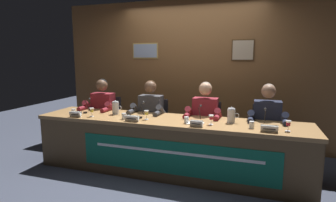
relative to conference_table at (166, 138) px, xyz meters
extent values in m
plane|color=#383D4C|center=(-0.01, 0.12, -0.52)|extent=(12.00, 12.00, 0.00)
cube|color=brown|center=(-0.01, 1.49, 0.78)|extent=(4.94, 0.12, 2.60)
cube|color=tan|center=(-0.89, 1.43, 1.19)|extent=(0.50, 0.02, 0.29)
cube|color=#8C99AD|center=(-0.89, 1.41, 1.19)|extent=(0.46, 0.01, 0.25)
cube|color=#4C3319|center=(0.88, 1.43, 1.19)|extent=(0.37, 0.02, 0.36)
cube|color=tan|center=(0.88, 1.41, 1.19)|extent=(0.33, 0.01, 0.32)
cube|color=olive|center=(-0.01, 0.12, 0.21)|extent=(3.74, 0.76, 0.05)
cube|color=brown|center=(-0.01, -0.24, -0.17)|extent=(3.68, 0.04, 0.71)
cube|color=brown|center=(-1.83, 0.12, -0.17)|extent=(0.08, 0.68, 0.71)
cube|color=brown|center=(1.82, 0.12, -0.17)|extent=(0.08, 0.68, 0.71)
cube|color=#14664C|center=(0.19, -0.26, -0.17)|extent=(2.54, 0.01, 0.43)
cube|color=white|center=(0.19, -0.27, -0.09)|extent=(2.16, 0.00, 0.04)
cylinder|color=black|center=(-1.30, 0.59, -0.51)|extent=(0.44, 0.44, 0.02)
cylinder|color=black|center=(-1.30, 0.59, -0.29)|extent=(0.05, 0.05, 0.42)
cube|color=#232328|center=(-1.30, 0.59, -0.06)|extent=(0.44, 0.44, 0.03)
cube|color=#232328|center=(-1.30, 0.79, 0.17)|extent=(0.40, 0.05, 0.44)
cylinder|color=black|center=(-1.40, 0.24, -0.28)|extent=(0.10, 0.10, 0.48)
cylinder|color=black|center=(-1.20, 0.24, -0.28)|extent=(0.10, 0.10, 0.48)
cylinder|color=black|center=(-1.40, 0.39, 0.00)|extent=(0.13, 0.34, 0.13)
cylinder|color=black|center=(-1.20, 0.39, 0.00)|extent=(0.13, 0.34, 0.13)
cube|color=maroon|center=(-1.30, 0.56, 0.24)|extent=(0.36, 0.20, 0.48)
sphere|color=brown|center=(-1.30, 0.54, 0.62)|extent=(0.19, 0.19, 0.19)
sphere|color=black|center=(-1.30, 0.56, 0.63)|extent=(0.17, 0.17, 0.17)
cylinder|color=maroon|center=(-1.51, 0.46, 0.26)|extent=(0.09, 0.30, 0.25)
cylinder|color=maroon|center=(-1.09, 0.46, 0.26)|extent=(0.09, 0.30, 0.25)
cylinder|color=maroon|center=(-1.51, 0.30, 0.27)|extent=(0.07, 0.24, 0.07)
cylinder|color=maroon|center=(-1.09, 0.30, 0.27)|extent=(0.07, 0.24, 0.07)
cube|color=white|center=(-1.29, -0.20, 0.28)|extent=(0.18, 0.03, 0.08)
cube|color=white|center=(-1.29, -0.16, 0.28)|extent=(0.18, 0.03, 0.08)
cube|color=black|center=(-1.29, -0.20, 0.28)|extent=(0.13, 0.01, 0.01)
cylinder|color=white|center=(-1.09, -0.08, 0.24)|extent=(0.06, 0.06, 0.00)
cylinder|color=white|center=(-1.09, -0.08, 0.27)|extent=(0.01, 0.01, 0.05)
cone|color=white|center=(-1.09, -0.08, 0.33)|extent=(0.06, 0.06, 0.06)
cylinder|color=yellow|center=(-1.09, -0.08, 0.32)|extent=(0.04, 0.04, 0.04)
cylinder|color=silver|center=(-1.42, -0.05, 0.28)|extent=(0.06, 0.06, 0.08)
cylinder|color=silver|center=(-1.42, -0.05, 0.26)|extent=(0.05, 0.05, 0.05)
cylinder|color=black|center=(-1.32, 0.09, 0.25)|extent=(0.06, 0.06, 0.02)
cylinder|color=black|center=(-1.32, 0.15, 0.35)|extent=(0.01, 0.13, 0.18)
sphere|color=#2D2D2D|center=(-1.32, 0.22, 0.44)|extent=(0.03, 0.03, 0.03)
cylinder|color=black|center=(-0.44, 0.59, -0.51)|extent=(0.44, 0.44, 0.02)
cylinder|color=black|center=(-0.44, 0.59, -0.29)|extent=(0.05, 0.05, 0.42)
cube|color=#232328|center=(-0.44, 0.59, -0.06)|extent=(0.44, 0.44, 0.03)
cube|color=#232328|center=(-0.44, 0.79, 0.17)|extent=(0.40, 0.05, 0.44)
cylinder|color=black|center=(-0.54, 0.24, -0.28)|extent=(0.10, 0.10, 0.48)
cylinder|color=black|center=(-0.34, 0.24, -0.28)|extent=(0.10, 0.10, 0.48)
cylinder|color=black|center=(-0.54, 0.39, 0.00)|extent=(0.13, 0.34, 0.13)
cylinder|color=black|center=(-0.34, 0.39, 0.00)|extent=(0.13, 0.34, 0.13)
cube|color=#38383D|center=(-0.44, 0.56, 0.24)|extent=(0.36, 0.20, 0.48)
sphere|color=brown|center=(-0.44, 0.54, 0.62)|extent=(0.19, 0.19, 0.19)
sphere|color=#331E0F|center=(-0.44, 0.56, 0.63)|extent=(0.17, 0.17, 0.17)
cylinder|color=#38383D|center=(-0.65, 0.46, 0.26)|extent=(0.09, 0.30, 0.25)
cylinder|color=#38383D|center=(-0.23, 0.46, 0.26)|extent=(0.09, 0.30, 0.25)
cylinder|color=#38383D|center=(-0.65, 0.30, 0.27)|extent=(0.07, 0.24, 0.07)
cylinder|color=#38383D|center=(-0.23, 0.30, 0.27)|extent=(0.07, 0.24, 0.07)
cube|color=white|center=(-0.41, -0.19, 0.28)|extent=(0.20, 0.03, 0.08)
cube|color=white|center=(-0.41, -0.15, 0.28)|extent=(0.20, 0.03, 0.08)
cube|color=black|center=(-0.41, -0.19, 0.28)|extent=(0.14, 0.01, 0.01)
cylinder|color=white|center=(-0.27, 0.00, 0.24)|extent=(0.06, 0.06, 0.00)
cylinder|color=white|center=(-0.27, 0.00, 0.27)|extent=(0.01, 0.01, 0.05)
cone|color=white|center=(-0.27, 0.00, 0.33)|extent=(0.06, 0.06, 0.06)
cylinder|color=yellow|center=(-0.27, 0.00, 0.32)|extent=(0.04, 0.04, 0.04)
cylinder|color=silver|center=(-0.57, -0.09, 0.28)|extent=(0.06, 0.06, 0.08)
cylinder|color=silver|center=(-0.57, -0.09, 0.26)|extent=(0.05, 0.05, 0.05)
cylinder|color=black|center=(-0.39, 0.04, 0.25)|extent=(0.06, 0.06, 0.02)
cylinder|color=black|center=(-0.39, 0.10, 0.35)|extent=(0.01, 0.13, 0.18)
sphere|color=#2D2D2D|center=(-0.39, 0.17, 0.44)|extent=(0.03, 0.03, 0.03)
cylinder|color=black|center=(0.42, 0.59, -0.51)|extent=(0.44, 0.44, 0.02)
cylinder|color=black|center=(0.42, 0.59, -0.29)|extent=(0.05, 0.05, 0.42)
cube|color=#232328|center=(0.42, 0.59, -0.06)|extent=(0.44, 0.44, 0.03)
cube|color=#232328|center=(0.42, 0.79, 0.17)|extent=(0.40, 0.05, 0.44)
cylinder|color=black|center=(0.32, 0.24, -0.28)|extent=(0.10, 0.10, 0.48)
cylinder|color=black|center=(0.52, 0.24, -0.28)|extent=(0.10, 0.10, 0.48)
cylinder|color=black|center=(0.32, 0.39, 0.00)|extent=(0.13, 0.34, 0.13)
cylinder|color=black|center=(0.52, 0.39, 0.00)|extent=(0.13, 0.34, 0.13)
cube|color=maroon|center=(0.42, 0.56, 0.24)|extent=(0.36, 0.20, 0.48)
sphere|color=tan|center=(0.42, 0.54, 0.62)|extent=(0.19, 0.19, 0.19)
sphere|color=gray|center=(0.42, 0.56, 0.63)|extent=(0.17, 0.17, 0.17)
cylinder|color=maroon|center=(0.21, 0.46, 0.26)|extent=(0.09, 0.30, 0.25)
cylinder|color=maroon|center=(0.63, 0.46, 0.26)|extent=(0.09, 0.30, 0.25)
cylinder|color=maroon|center=(0.21, 0.30, 0.27)|extent=(0.07, 0.24, 0.07)
cylinder|color=maroon|center=(0.63, 0.30, 0.27)|extent=(0.07, 0.24, 0.07)
cube|color=white|center=(0.46, -0.19, 0.28)|extent=(0.16, 0.03, 0.08)
cube|color=white|center=(0.46, -0.16, 0.28)|extent=(0.16, 0.03, 0.08)
cube|color=black|center=(0.46, -0.20, 0.28)|extent=(0.11, 0.01, 0.01)
cylinder|color=white|center=(0.61, -0.01, 0.24)|extent=(0.06, 0.06, 0.00)
cylinder|color=white|center=(0.61, -0.01, 0.27)|extent=(0.01, 0.01, 0.05)
cone|color=white|center=(0.61, -0.01, 0.33)|extent=(0.06, 0.06, 0.06)
cylinder|color=#B21E2D|center=(0.61, -0.01, 0.32)|extent=(0.04, 0.04, 0.04)
cylinder|color=silver|center=(0.30, -0.04, 0.28)|extent=(0.06, 0.06, 0.08)
cylinder|color=silver|center=(0.30, -0.04, 0.26)|extent=(0.05, 0.05, 0.05)
cylinder|color=black|center=(0.44, 0.04, 0.25)|extent=(0.06, 0.06, 0.02)
cylinder|color=black|center=(0.44, 0.10, 0.35)|extent=(0.01, 0.13, 0.18)
sphere|color=#2D2D2D|center=(0.44, 0.16, 0.44)|extent=(0.03, 0.03, 0.03)
cylinder|color=black|center=(1.29, 0.59, -0.51)|extent=(0.44, 0.44, 0.02)
cylinder|color=black|center=(1.29, 0.59, -0.29)|extent=(0.05, 0.05, 0.42)
cube|color=#232328|center=(1.29, 0.59, -0.06)|extent=(0.44, 0.44, 0.03)
cube|color=#232328|center=(1.29, 0.79, 0.17)|extent=(0.40, 0.05, 0.44)
cylinder|color=black|center=(1.19, 0.24, -0.28)|extent=(0.10, 0.10, 0.48)
cylinder|color=black|center=(1.39, 0.24, -0.28)|extent=(0.10, 0.10, 0.48)
cylinder|color=black|center=(1.19, 0.39, 0.00)|extent=(0.13, 0.34, 0.13)
cylinder|color=black|center=(1.39, 0.39, 0.00)|extent=(0.13, 0.34, 0.13)
cube|color=#1E2338|center=(1.29, 0.56, 0.24)|extent=(0.36, 0.20, 0.48)
sphere|color=#8E664C|center=(1.29, 0.54, 0.62)|extent=(0.19, 0.19, 0.19)
sphere|color=gray|center=(1.29, 0.56, 0.63)|extent=(0.17, 0.17, 0.17)
cylinder|color=#1E2338|center=(1.08, 0.46, 0.26)|extent=(0.09, 0.30, 0.25)
cylinder|color=#1E2338|center=(1.50, 0.46, 0.26)|extent=(0.09, 0.30, 0.25)
cylinder|color=#1E2338|center=(1.08, 0.30, 0.27)|extent=(0.07, 0.24, 0.07)
cylinder|color=#1E2338|center=(1.50, 0.30, 0.27)|extent=(0.07, 0.24, 0.07)
cube|color=white|center=(1.29, -0.17, 0.28)|extent=(0.19, 0.03, 0.08)
cube|color=white|center=(1.29, -0.14, 0.28)|extent=(0.19, 0.03, 0.08)
cube|color=black|center=(1.29, -0.17, 0.28)|extent=(0.13, 0.01, 0.01)
cylinder|color=white|center=(1.50, -0.04, 0.24)|extent=(0.06, 0.06, 0.00)
cylinder|color=white|center=(1.50, -0.04, 0.27)|extent=(0.01, 0.01, 0.05)
cone|color=white|center=(1.50, -0.04, 0.33)|extent=(0.06, 0.06, 0.06)
cylinder|color=#B21E2D|center=(1.50, -0.04, 0.32)|extent=(0.04, 0.04, 0.04)
cylinder|color=silver|center=(1.10, -0.04, 0.28)|extent=(0.06, 0.06, 0.08)
cylinder|color=silver|center=(1.10, -0.04, 0.26)|extent=(0.05, 0.05, 0.05)
cylinder|color=black|center=(1.24, 0.07, 0.25)|extent=(0.06, 0.06, 0.02)
cylinder|color=black|center=(1.24, 0.14, 0.35)|extent=(0.01, 0.13, 0.18)
sphere|color=#2D2D2D|center=(1.24, 0.20, 0.44)|extent=(0.03, 0.03, 0.03)
cylinder|color=silver|center=(-0.85, 0.18, 0.33)|extent=(0.10, 0.10, 0.18)
cylinder|color=silver|center=(-0.85, 0.18, 0.42)|extent=(0.08, 0.09, 0.01)
sphere|color=silver|center=(-0.85, 0.18, 0.44)|extent=(0.02, 0.02, 0.02)
torus|color=silver|center=(-0.78, 0.18, 0.34)|extent=(0.07, 0.01, 0.07)
cylinder|color=silver|center=(0.84, 0.17, 0.33)|extent=(0.10, 0.10, 0.18)
cylinder|color=silver|center=(0.84, 0.17, 0.42)|extent=(0.08, 0.08, 0.01)
sphere|color=silver|center=(0.84, 0.17, 0.44)|extent=(0.02, 0.02, 0.02)
torus|color=silver|center=(0.90, 0.17, 0.34)|extent=(0.07, 0.01, 0.07)
cube|color=white|center=(0.41, -0.04, 0.24)|extent=(0.21, 0.15, 0.01)
camera|label=1|loc=(1.14, -3.35, 1.08)|focal=29.14mm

